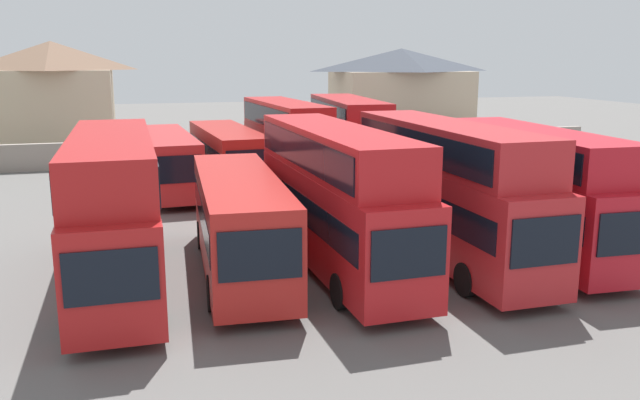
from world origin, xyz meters
TOP-DOWN VIEW (x-y plane):
  - ground at (0.00, 18.00)m, footprint 140.00×140.00m
  - depot_boundary_wall at (0.00, 24.87)m, footprint 56.00×0.50m
  - bus_1 at (-7.68, 0.30)m, footprint 2.75×11.81m
  - bus_2 at (-3.60, 0.37)m, footprint 3.07×10.90m
  - bus_3 at (-0.23, 0.08)m, footprint 2.93×12.03m
  - bus_4 at (3.96, 0.01)m, footprint 2.80×11.99m
  - bus_5 at (7.56, -0.13)m, footprint 2.96×10.79m
  - bus_6 at (-5.35, 15.15)m, footprint 3.15×10.65m
  - bus_7 at (-2.08, 14.67)m, footprint 3.29×10.43m
  - bus_8 at (1.25, 14.71)m, footprint 3.19×10.68m
  - bus_9 at (4.99, 14.87)m, footprint 3.34×10.81m
  - house_terrace_left at (-12.72, 32.14)m, footprint 8.81×6.39m
  - house_terrace_centre at (14.59, 30.55)m, footprint 11.23×7.10m

SIDE VIEW (x-z plane):
  - ground at x=0.00m, z-range 0.00..0.00m
  - depot_boundary_wall at x=0.00m, z-range 0.00..1.80m
  - bus_6 at x=-5.35m, z-range 0.24..3.53m
  - bus_2 at x=-3.60m, z-range 0.24..3.67m
  - bus_7 at x=-2.08m, z-range 0.25..3.77m
  - bus_5 at x=7.56m, z-range 0.31..5.05m
  - bus_8 at x=1.25m, z-range 0.31..5.24m
  - bus_1 at x=-7.68m, z-range 0.31..5.27m
  - bus_3 at x=-0.23m, z-range 0.32..5.33m
  - bus_9 at x=4.99m, z-range 0.32..5.34m
  - bus_4 at x=3.96m, z-range 0.32..5.39m
  - house_terrace_centre at x=14.59m, z-range 0.07..8.10m
  - house_terrace_left at x=-12.72m, z-range 0.08..8.59m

